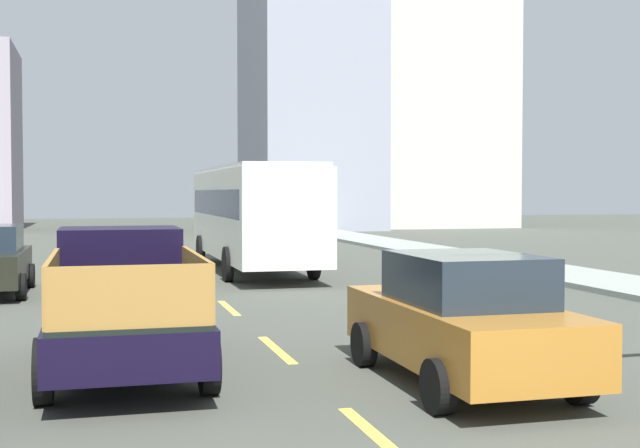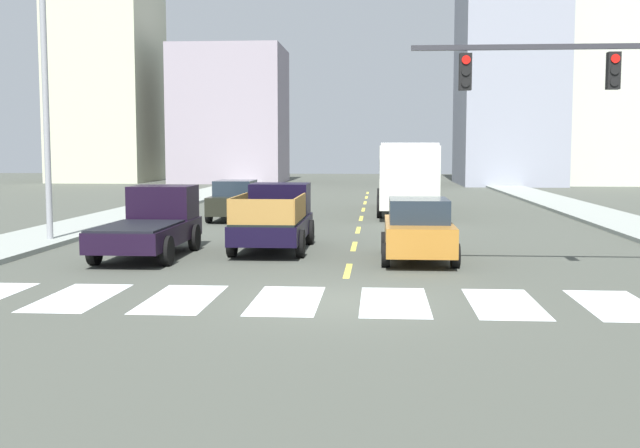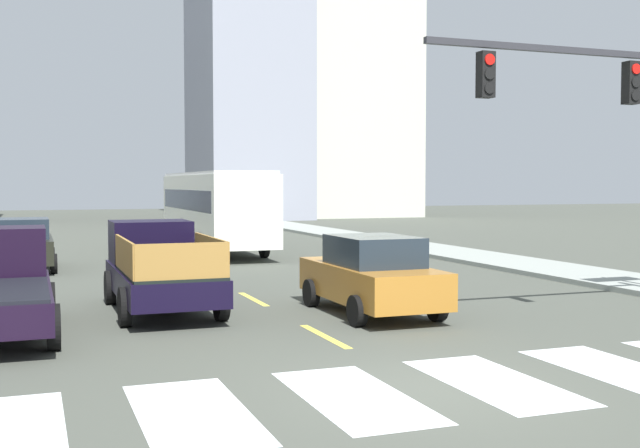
% 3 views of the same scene
% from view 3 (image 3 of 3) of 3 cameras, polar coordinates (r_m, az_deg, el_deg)
% --- Properties ---
extents(ground_plane, '(160.00, 160.00, 0.00)m').
position_cam_3_polar(ground_plane, '(11.18, 7.77, -11.87)').
color(ground_plane, '#454840').
extents(sidewalk_right, '(2.93, 110.00, 0.15)m').
position_cam_3_polar(sidewalk_right, '(31.86, 9.47, -2.08)').
color(sidewalk_right, gray).
rests_on(sidewalk_right, ground).
extents(crosswalk_stripe_1, '(1.36, 3.17, 0.01)m').
position_cam_3_polar(crosswalk_stripe_1, '(9.94, -22.15, -13.93)').
color(crosswalk_stripe_1, silver).
rests_on(crosswalk_stripe_1, ground).
extents(crosswalk_stripe_2, '(1.36, 3.17, 0.01)m').
position_cam_3_polar(crosswalk_stripe_2, '(10.10, -9.32, -13.47)').
color(crosswalk_stripe_2, silver).
rests_on(crosswalk_stripe_2, ground).
extents(crosswalk_stripe_3, '(1.36, 3.17, 0.01)m').
position_cam_3_polar(crosswalk_stripe_3, '(10.72, 2.50, -12.47)').
color(crosswalk_stripe_3, silver).
rests_on(crosswalk_stripe_3, ground).
extents(crosswalk_stripe_4, '(1.36, 3.17, 0.01)m').
position_cam_3_polar(crosswalk_stripe_4, '(11.71, 12.58, -11.19)').
color(crosswalk_stripe_4, silver).
rests_on(crosswalk_stripe_4, ground).
extents(crosswalk_stripe_5, '(1.36, 3.17, 0.01)m').
position_cam_3_polar(crosswalk_stripe_5, '(13.00, 20.80, -9.90)').
color(crosswalk_stripe_5, silver).
rests_on(crosswalk_stripe_5, ground).
extents(lane_dash_0, '(0.16, 2.40, 0.01)m').
position_cam_3_polar(lane_dash_0, '(14.73, 0.34, -8.20)').
color(lane_dash_0, yellow).
rests_on(lane_dash_0, ground).
extents(lane_dash_1, '(0.16, 2.40, 0.01)m').
position_cam_3_polar(lane_dash_1, '(19.42, -4.91, -5.49)').
color(lane_dash_1, yellow).
rests_on(lane_dash_1, ground).
extents(lane_dash_2, '(0.16, 2.40, 0.01)m').
position_cam_3_polar(lane_dash_2, '(24.24, -8.08, -3.82)').
color(lane_dash_2, yellow).
rests_on(lane_dash_2, ground).
extents(lane_dash_3, '(0.16, 2.40, 0.01)m').
position_cam_3_polar(lane_dash_3, '(29.11, -10.18, -2.70)').
color(lane_dash_3, yellow).
rests_on(lane_dash_3, ground).
extents(lane_dash_4, '(0.16, 2.40, 0.01)m').
position_cam_3_polar(lane_dash_4, '(34.02, -11.68, -1.90)').
color(lane_dash_4, yellow).
rests_on(lane_dash_4, ground).
extents(lane_dash_5, '(0.16, 2.40, 0.01)m').
position_cam_3_polar(lane_dash_5, '(38.96, -12.79, -1.31)').
color(lane_dash_5, yellow).
rests_on(lane_dash_5, ground).
extents(lane_dash_6, '(0.16, 2.40, 0.01)m').
position_cam_3_polar(lane_dash_6, '(43.91, -13.66, -0.84)').
color(lane_dash_6, yellow).
rests_on(lane_dash_6, ground).
extents(lane_dash_7, '(0.16, 2.40, 0.01)m').
position_cam_3_polar(lane_dash_7, '(48.87, -14.35, -0.47)').
color(lane_dash_7, yellow).
rests_on(lane_dash_7, ground).
extents(pickup_stakebed, '(2.18, 5.20, 1.96)m').
position_cam_3_polar(pickup_stakebed, '(18.12, -11.72, -3.18)').
color(pickup_stakebed, black).
rests_on(pickup_stakebed, ground).
extents(city_bus, '(2.72, 10.80, 3.32)m').
position_cam_3_polar(city_bus, '(32.61, -7.69, 1.36)').
color(city_bus, silver).
rests_on(city_bus, ground).
extents(sedan_mid, '(2.02, 4.40, 1.72)m').
position_cam_3_polar(sedan_mid, '(17.13, 3.78, -3.73)').
color(sedan_mid, '#A56A24').
rests_on(sedan_mid, ground).
extents(sedan_near_right, '(2.02, 4.40, 1.72)m').
position_cam_3_polar(sedan_near_right, '(27.39, -20.89, -1.41)').
color(sedan_near_right, black).
rests_on(sedan_near_right, ground).
extents(block_mid_left, '(11.22, 10.36, 24.78)m').
position_cam_3_polar(block_mid_left, '(69.79, 1.59, 10.82)').
color(block_mid_left, beige).
rests_on(block_mid_left, ground).
extents(block_low_left, '(8.15, 11.44, 24.79)m').
position_cam_3_polar(block_low_left, '(65.46, -5.40, 11.33)').
color(block_low_left, '#8D91A0').
rests_on(block_low_left, ground).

